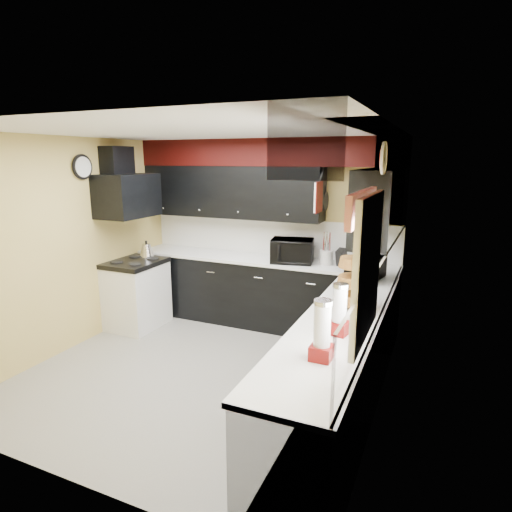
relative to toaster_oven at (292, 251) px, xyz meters
The scene contains 35 objects.
ground 1.86m from the toaster_oven, 108.41° to the right, with size 3.60×3.60×0.00m, color gray.
wall_back 0.62m from the toaster_oven, 141.78° to the left, with size 3.60×0.06×2.50m, color #E0C666.
wall_right 1.95m from the toaster_oven, 47.10° to the right, with size 0.06×3.60×2.50m, color #E0C666.
wall_left 2.69m from the toaster_oven, 147.91° to the right, with size 0.06×3.60×2.50m, color #E0C666.
ceiling 2.06m from the toaster_oven, 108.41° to the right, with size 3.60×3.60×0.06m, color white.
cab_back 0.80m from the toaster_oven, behind, with size 3.60×0.60×0.90m, color black.
cab_right 2.11m from the toaster_oven, 59.29° to the right, with size 0.60×3.00×0.90m, color black.
counter_back 0.51m from the toaster_oven, behind, with size 3.62×0.64×0.04m, color white.
counter_right 2.02m from the toaster_oven, 59.29° to the right, with size 0.64×3.02×0.04m, color white.
splash_back 0.61m from the toaster_oven, 142.53° to the left, with size 3.60×0.02×0.50m, color white.
splash_right 1.94m from the toaster_oven, 47.31° to the right, with size 0.02×3.60×0.50m, color white.
upper_back 1.22m from the toaster_oven, 168.47° to the left, with size 2.60×0.35×0.70m, color black.
upper_right 1.45m from the toaster_oven, 24.58° to the right, with size 0.35×1.80×0.70m, color black.
soffit_back 1.34m from the toaster_oven, 157.78° to the left, with size 3.60×0.36×0.35m, color black.
soffit_right 2.33m from the toaster_oven, 54.51° to the right, with size 0.36×3.24×0.35m, color black.
stove 2.19m from the toaster_oven, 161.10° to the right, with size 0.60×0.75×0.86m, color white.
cooktop 2.10m from the toaster_oven, 161.10° to the right, with size 0.62×0.77×0.06m, color black.
hood 2.24m from the toaster_oven, 161.53° to the right, with size 0.50×0.78×0.55m, color black.
hood_duct 2.52m from the toaster_oven, 162.58° to the right, with size 0.24×0.40×0.40m, color black.
window 2.71m from the toaster_oven, 60.61° to the right, with size 0.03×0.86×0.96m, color white, non-canonical shape.
valance 2.78m from the toaster_oven, 61.65° to the right, with size 0.04×0.88×0.20m, color red.
pan_top 0.98m from the toaster_oven, 19.74° to the left, with size 0.03×0.22×0.40m, color black, non-canonical shape.
pan_mid 0.74m from the toaster_oven, ahead, with size 0.03×0.28×0.46m, color black, non-canonical shape.
pan_low 0.76m from the toaster_oven, 36.33° to the left, with size 0.03×0.24×0.42m, color black, non-canonical shape.
cut_board 0.80m from the toaster_oven, 19.54° to the right, with size 0.03×0.26×0.35m, color white.
baskets 1.73m from the toaster_oven, 52.78° to the right, with size 0.27×0.27×0.50m, color brown, non-canonical shape.
clock 2.75m from the toaster_oven, 152.35° to the right, with size 0.03×0.30×0.30m, color black, non-canonical shape.
deco_plate 2.48m from the toaster_oven, 53.90° to the right, with size 0.03×0.24×0.24m, color white, non-canonical shape.
toaster_oven is the anchor object (origin of this frame).
microwave 1.08m from the toaster_oven, 21.90° to the right, with size 0.47×0.32×0.26m, color black.
utensil_crock 0.44m from the toaster_oven, ahead, with size 0.17×0.17×0.18m, color silver.
knife_block 0.63m from the toaster_oven, ahead, with size 0.10×0.14×0.21m, color black.
kettle 2.03m from the toaster_oven, 168.74° to the right, with size 0.20×0.20×0.18m, color #B4B3B8, non-canonical shape.
dispenser_a 2.32m from the toaster_oven, 62.19° to the right, with size 0.14×0.14×0.37m, color #6B000D, non-canonical shape.
dispenser_b 2.73m from the toaster_oven, 66.93° to the right, with size 0.14×0.14×0.39m, color #5A1001, non-canonical shape.
Camera 1 is at (2.20, -3.66, 2.25)m, focal length 30.00 mm.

